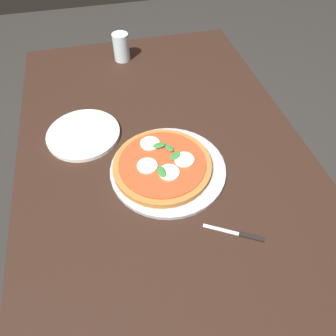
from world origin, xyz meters
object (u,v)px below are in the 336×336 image
Objects in this scene: pizza at (162,165)px; glass_cup at (121,47)px; dining_table at (166,178)px; knife at (241,234)px; plate_white at (84,134)px; serving_tray at (168,169)px.

pizza is 2.62× the size of glass_cup.
knife reaches higher than dining_table.
plate_white is 2.14× the size of glass_cup.
pizza is (-0.04, 0.02, 0.12)m from dining_table.
glass_cup is (0.43, -0.19, 0.05)m from plate_white.
dining_table is 6.38× the size of plate_white.
pizza reaches higher than serving_tray.
dining_table is at bearing 23.05° from knife.
serving_tray is at bearing -176.09° from glass_cup.
plate_white is at bearing 47.15° from pizza.
pizza is 0.30m from knife.
serving_tray is 0.02m from pizza.
serving_tray is at bearing -131.58° from plate_white.
dining_table is 0.62m from glass_cup.
serving_tray reaches higher than knife.
pizza is 2.06× the size of knife.
knife is (-0.30, -0.13, 0.09)m from dining_table.
glass_cup reaches higher than plate_white.
serving_tray is 3.09× the size of glass_cup.
serving_tray is 1.18× the size of pizza.
glass_cup is (0.60, 0.05, 0.15)m from dining_table.
pizza is (0.01, 0.02, 0.02)m from serving_tray.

